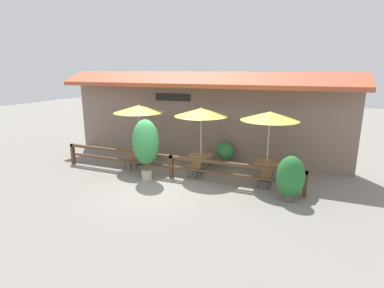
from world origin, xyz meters
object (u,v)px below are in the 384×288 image
chair_far_wallside (268,164)px  dining_table_far (267,166)px  dining_table_middle (201,158)px  chair_far_streetside (266,175)px  chair_near_wallside (149,151)px  potted_plant_tall_tropical (146,143)px  patio_umbrella_far (270,116)px  potted_plant_small_flowering (290,177)px  chair_middle_streetside (195,166)px  patio_umbrella_near (139,109)px  chair_near_streetside (132,158)px  dining_table_near (140,151)px  chair_middle_wallside (206,156)px  patio_umbrella_middle (201,112)px  potted_plant_corner_fern (225,151)px

chair_far_wallside → dining_table_far: bearing=89.2°
dining_table_middle → chair_far_streetside: 2.98m
chair_near_wallside → potted_plant_tall_tropical: size_ratio=0.34×
patio_umbrella_far → potted_plant_small_flowering: patio_umbrella_far is taller
dining_table_middle → chair_middle_streetside: size_ratio=1.19×
patio_umbrella_near → chair_near_streetside: size_ratio=3.31×
patio_umbrella_near → dining_table_far: size_ratio=2.78×
chair_near_wallside → dining_table_near: bearing=70.7°
dining_table_near → chair_middle_wallside: (2.95, 0.80, -0.13)m
potted_plant_small_flowering → chair_near_streetside: bearing=172.4°
chair_near_wallside → chair_far_streetside: (5.81, -1.41, 0.00)m
chair_near_streetside → patio_umbrella_middle: patio_umbrella_middle is taller
patio_umbrella_near → chair_middle_streetside: patio_umbrella_near is taller
patio_umbrella_middle → chair_near_streetside: bearing=-165.2°
chair_near_wallside → chair_far_wallside: (5.69, 0.06, 0.00)m
patio_umbrella_far → chair_far_streetside: bearing=-84.0°
chair_middle_wallside → potted_plant_small_flowering: bearing=153.3°
potted_plant_small_flowering → patio_umbrella_near: bearing=166.4°
chair_near_wallside → potted_plant_corner_fern: (3.66, 0.63, 0.18)m
dining_table_near → chair_middle_streetside: bearing=-12.6°
dining_table_far → patio_umbrella_near: bearing=-179.4°
chair_middle_wallside → chair_far_streetside: (2.92, -1.48, 0.00)m
chair_near_wallside → patio_umbrella_far: (5.74, -0.67, 2.12)m
patio_umbrella_middle → patio_umbrella_far: (2.81, -0.01, 0.00)m
patio_umbrella_far → dining_table_far: patio_umbrella_far is taller
patio_umbrella_near → potted_plant_small_flowering: size_ratio=1.78×
patio_umbrella_near → potted_plant_small_flowering: (6.81, -1.65, -1.75)m
dining_table_near → chair_middle_streetside: size_ratio=1.19×
chair_middle_wallside → potted_plant_small_flowering: potted_plant_small_flowering is taller
dining_table_near → potted_plant_small_flowering: size_ratio=0.64×
patio_umbrella_far → chair_middle_streetside: bearing=-165.2°
chair_middle_wallside → potted_plant_corner_fern: bearing=-138.3°
patio_umbrella_near → chair_near_streetside: bearing=-91.3°
chair_middle_streetside → patio_umbrella_far: patio_umbrella_far is taller
patio_umbrella_near → chair_middle_wallside: (2.95, 0.80, -2.12)m
chair_near_wallside → patio_umbrella_middle: 3.68m
chair_far_streetside → potted_plant_tall_tropical: bearing=-161.2°
chair_middle_streetside → dining_table_far: chair_middle_streetside is taller
chair_middle_wallside → potted_plant_tall_tropical: potted_plant_tall_tropical is taller
chair_middle_wallside → chair_far_wallside: bearing=-174.6°
dining_table_middle → chair_middle_streetside: 0.75m
patio_umbrella_near → potted_plant_corner_fern: size_ratio=2.58×
patio_umbrella_near → dining_table_near: size_ratio=2.78×
chair_middle_streetside → patio_umbrella_far: (2.78, 0.73, 2.12)m
patio_umbrella_middle → potted_plant_small_flowering: 4.54m
dining_table_near → potted_plant_tall_tropical: size_ratio=0.41×
patio_umbrella_far → chair_far_wallside: (-0.04, 0.73, -2.12)m
chair_middle_streetside → dining_table_far: (2.78, 0.73, 0.13)m
dining_table_middle → chair_middle_streetside: (0.03, -0.74, -0.13)m
patio_umbrella_far → potted_plant_small_flowering: 2.65m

